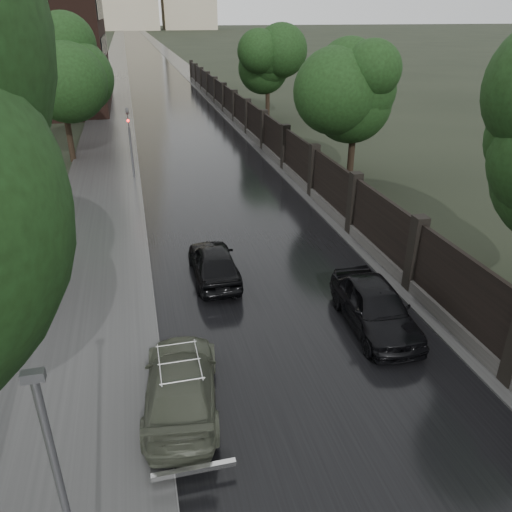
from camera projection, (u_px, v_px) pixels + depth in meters
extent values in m
cube|color=black|center=(136.00, 40.00, 173.21)|extent=(8.00, 420.00, 0.02)
cube|color=#2D2D2D|center=(118.00, 40.00, 171.91)|extent=(4.00, 420.00, 0.16)
cube|color=#2D2D2D|center=(152.00, 39.00, 174.37)|extent=(3.00, 420.00, 0.08)
cube|color=#383533|center=(257.00, 140.00, 36.22)|extent=(0.40, 75.00, 0.50)
cube|color=black|center=(257.00, 122.00, 35.67)|extent=(0.15, 75.00, 2.00)
cube|color=black|center=(192.00, 70.00, 68.89)|extent=(0.45, 0.45, 2.70)
cylinder|color=black|center=(66.00, 115.00, 30.62)|extent=(0.36, 0.36, 5.85)
sphere|color=black|center=(59.00, 74.00, 29.59)|extent=(4.25, 4.25, 4.25)
cylinder|color=black|center=(353.00, 132.00, 27.00)|extent=(0.36, 0.36, 5.53)
sphere|color=black|center=(357.00, 89.00, 26.03)|extent=(4.08, 4.08, 4.08)
cylinder|color=black|center=(268.00, 88.00, 42.71)|extent=(0.36, 0.36, 5.53)
sphere|color=black|center=(268.00, 60.00, 41.74)|extent=(4.08, 4.08, 4.08)
cube|color=#59595E|center=(33.00, 376.00, 5.37)|extent=(0.25, 0.12, 0.12)
cylinder|color=#59595E|center=(132.00, 154.00, 27.67)|extent=(0.12, 0.12, 3.00)
imported|color=#59595E|center=(128.00, 117.00, 26.79)|extent=(0.16, 0.20, 1.00)
sphere|color=#FF0C0C|center=(128.00, 121.00, 26.72)|extent=(0.14, 0.14, 0.14)
imported|color=#434839|center=(181.00, 384.00, 11.86)|extent=(2.23, 4.42, 1.23)
imported|color=black|center=(214.00, 262.00, 17.55)|extent=(1.56, 3.83, 1.30)
imported|color=black|center=(375.00, 306.00, 14.81)|extent=(1.88, 4.27, 1.43)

